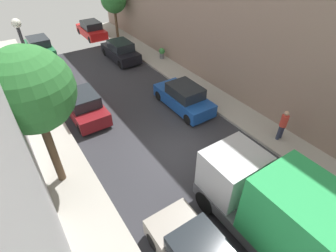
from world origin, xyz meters
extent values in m
plane|color=#2D2D33|center=(0.00, 0.00, 0.00)|extent=(32.00, 32.00, 0.00)
cube|color=#A8A399|center=(-5.00, 0.00, 0.07)|extent=(2.00, 44.00, 0.15)
cube|color=#A8A399|center=(5.00, 0.00, 0.07)|extent=(2.00, 44.00, 0.15)
cylinder|color=black|center=(-3.48, -3.48, 0.32)|extent=(0.22, 0.64, 0.64)
cylinder|color=black|center=(-1.92, -3.48, 0.32)|extent=(0.22, 0.64, 0.64)
cube|color=maroon|center=(-2.70, 5.73, 0.55)|extent=(1.76, 4.20, 0.76)
cube|color=#1E2328|center=(-2.70, 5.58, 1.25)|extent=(1.56, 2.10, 0.64)
cylinder|color=black|center=(-3.48, 7.28, 0.32)|extent=(0.22, 0.64, 0.64)
cylinder|color=black|center=(-1.92, 7.28, 0.32)|extent=(0.22, 0.64, 0.64)
cylinder|color=black|center=(-3.48, 4.18, 0.32)|extent=(0.22, 0.64, 0.64)
cylinder|color=black|center=(-1.92, 4.18, 0.32)|extent=(0.22, 0.64, 0.64)
cube|color=#1E6638|center=(-2.70, 16.69, 0.55)|extent=(1.76, 4.20, 0.76)
cube|color=#1E2328|center=(-2.70, 16.54, 1.25)|extent=(1.56, 2.10, 0.64)
cylinder|color=black|center=(-3.48, 18.24, 0.32)|extent=(0.22, 0.64, 0.64)
cylinder|color=black|center=(-1.92, 18.24, 0.32)|extent=(0.22, 0.64, 0.64)
cylinder|color=black|center=(-3.48, 15.14, 0.32)|extent=(0.22, 0.64, 0.64)
cylinder|color=black|center=(-1.92, 15.14, 0.32)|extent=(0.22, 0.64, 0.64)
cube|color=#194799|center=(2.70, 3.13, 0.55)|extent=(1.76, 4.20, 0.76)
cube|color=#1E2328|center=(2.70, 2.98, 1.25)|extent=(1.56, 2.10, 0.64)
cylinder|color=black|center=(1.92, 4.68, 0.32)|extent=(0.22, 0.64, 0.64)
cylinder|color=black|center=(3.48, 4.68, 0.32)|extent=(0.22, 0.64, 0.64)
cylinder|color=black|center=(1.92, 1.58, 0.32)|extent=(0.22, 0.64, 0.64)
cylinder|color=black|center=(3.48, 1.58, 0.32)|extent=(0.22, 0.64, 0.64)
cube|color=black|center=(2.70, 11.97, 0.55)|extent=(1.76, 4.20, 0.76)
cube|color=#1E2328|center=(2.70, 11.82, 1.25)|extent=(1.56, 2.10, 0.64)
cylinder|color=black|center=(1.92, 13.52, 0.32)|extent=(0.22, 0.64, 0.64)
cylinder|color=black|center=(3.48, 13.52, 0.32)|extent=(0.22, 0.64, 0.64)
cylinder|color=black|center=(1.92, 10.42, 0.32)|extent=(0.22, 0.64, 0.64)
cylinder|color=black|center=(3.48, 10.42, 0.32)|extent=(0.22, 0.64, 0.64)
cube|color=red|center=(2.70, 18.65, 0.55)|extent=(1.76, 4.20, 0.76)
cube|color=#1E2328|center=(2.70, 18.50, 1.25)|extent=(1.56, 2.10, 0.64)
cylinder|color=black|center=(1.92, 20.20, 0.32)|extent=(0.22, 0.64, 0.64)
cylinder|color=black|center=(3.48, 20.20, 0.32)|extent=(0.22, 0.64, 0.64)
cylinder|color=black|center=(1.92, 17.10, 0.32)|extent=(0.22, 0.64, 0.64)
cylinder|color=black|center=(3.48, 17.10, 0.32)|extent=(0.22, 0.64, 0.64)
cube|color=#4C4C51|center=(0.00, -5.94, 0.73)|extent=(2.20, 6.60, 0.50)
cube|color=#B7B7BC|center=(0.00, -3.54, 1.83)|extent=(2.10, 1.80, 1.70)
cube|color=green|center=(0.00, -6.94, 2.18)|extent=(2.24, 4.20, 2.40)
cylinder|color=black|center=(-0.98, -3.34, 0.48)|extent=(0.30, 0.96, 0.96)
cylinder|color=black|center=(0.98, -3.34, 0.48)|extent=(0.30, 0.96, 0.96)
cylinder|color=#2D334C|center=(4.89, -2.24, 0.56)|extent=(0.18, 0.18, 0.82)
cylinder|color=#2D334C|center=(5.11, -2.24, 0.56)|extent=(0.18, 0.18, 0.82)
cylinder|color=#D83F33|center=(5.00, -2.24, 1.29)|extent=(0.36, 0.36, 0.64)
sphere|color=tan|center=(5.00, -2.24, 1.75)|extent=(0.24, 0.24, 0.24)
cylinder|color=brown|center=(-5.30, 1.38, 1.81)|extent=(0.33, 0.33, 3.32)
sphere|color=#2D7233|center=(-5.30, 1.38, 4.63)|extent=(3.08, 3.08, 3.08)
cylinder|color=brown|center=(4.70, 16.87, 1.43)|extent=(0.26, 0.26, 2.55)
sphere|color=#2D7233|center=(4.70, 16.87, 3.59)|extent=(2.37, 2.37, 2.37)
cylinder|color=slate|center=(5.50, 9.93, 0.36)|extent=(0.36, 0.36, 0.43)
sphere|color=#38843D|center=(5.50, 9.93, 0.78)|extent=(0.50, 0.50, 0.50)
cylinder|color=slate|center=(-5.66, 7.25, 0.29)|extent=(0.46, 0.46, 0.28)
sphere|color=#23602D|center=(-5.66, 7.25, 0.65)|extent=(0.54, 0.54, 0.54)
cylinder|color=#333338|center=(-4.60, 6.82, 2.67)|extent=(0.16, 0.16, 5.05)
sphere|color=white|center=(-4.60, 6.82, 5.42)|extent=(0.44, 0.44, 0.44)
camera|label=1|loc=(-5.70, -7.69, 9.12)|focal=27.83mm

